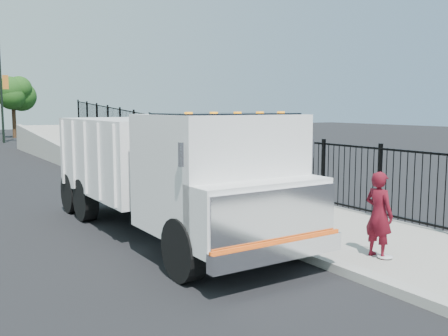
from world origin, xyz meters
TOP-DOWN VIEW (x-y plane):
  - ground at (0.00, 0.00)m, footprint 120.00×120.00m
  - sidewalk at (1.93, -2.00)m, footprint 3.55×12.00m
  - curb at (0.00, -2.00)m, footprint 0.30×12.00m
  - ramp at (2.12, 16.00)m, footprint 3.95×24.06m
  - iron_fence at (3.55, 12.00)m, footprint 0.10×28.00m
  - truck at (-1.43, 1.61)m, footprint 2.76×8.15m
  - worker at (0.93, -2.25)m, footprint 0.40×0.59m
  - debris at (0.97, -2.39)m, footprint 0.29×0.29m
  - tree_1 at (1.92, 41.29)m, footprint 2.53×2.53m

SIDE VIEW (x-z plane):
  - ground at x=0.00m, z-range 0.00..0.00m
  - ramp at x=2.12m, z-range -1.60..1.60m
  - sidewalk at x=1.93m, z-range 0.00..0.12m
  - curb at x=0.00m, z-range 0.00..0.16m
  - debris at x=0.97m, z-range 0.12..0.19m
  - iron_fence at x=3.55m, z-range 0.00..1.80m
  - worker at x=0.93m, z-range 0.12..1.71m
  - truck at x=-1.43m, z-range 0.17..2.95m
  - tree_1 at x=1.92m, z-range 1.31..6.57m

